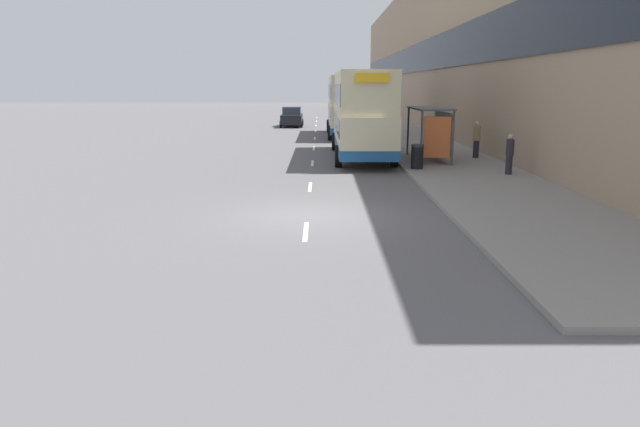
{
  "coord_description": "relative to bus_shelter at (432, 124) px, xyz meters",
  "views": [
    {
      "loc": [
        0.37,
        -15.9,
        3.65
      ],
      "look_at": [
        0.46,
        14.1,
        -3.11
      ],
      "focal_mm": 32.0,
      "sensor_mm": 36.0,
      "label": 1
    }
  ],
  "objects": [
    {
      "name": "lane_mark_0",
      "position": [
        -5.77,
        -13.1,
        -1.87
      ],
      "size": [
        0.12,
        2.0,
        0.01
      ],
      "color": "silver",
      "rests_on": "ground_plane"
    },
    {
      "name": "lane_mark_5",
      "position": [
        -5.77,
        19.72,
        -1.87
      ],
      "size": [
        0.12,
        2.0,
        0.01
      ],
      "color": "silver",
      "rests_on": "ground_plane"
    },
    {
      "name": "pedestrian_1",
      "position": [
        2.21,
        -4.34,
        -0.91
      ],
      "size": [
        0.32,
        0.32,
        1.61
      ],
      "color": "#23232D",
      "rests_on": "ground_plane"
    },
    {
      "name": "terrace_facade",
      "position": [
        4.72,
        27.23,
        4.83
      ],
      "size": [
        3.1,
        93.0,
        13.43
      ],
      "color": "#9E846B",
      "rests_on": "ground_plane"
    },
    {
      "name": "lane_mark_7",
      "position": [
        -5.77,
        32.85,
        -1.87
      ],
      "size": [
        0.12,
        2.0,
        0.01
      ],
      "color": "silver",
      "rests_on": "ground_plane"
    },
    {
      "name": "bus_shelter",
      "position": [
        0.0,
        0.0,
        0.0
      ],
      "size": [
        1.6,
        4.2,
        2.48
      ],
      "color": "#4C4C51",
      "rests_on": "ground_plane"
    },
    {
      "name": "litter_bin",
      "position": [
        -1.22,
        -2.75,
        -1.21
      ],
      "size": [
        0.55,
        0.55,
        1.05
      ],
      "color": "black",
      "rests_on": "ground_plane"
    },
    {
      "name": "lane_mark_4",
      "position": [
        -5.77,
        13.16,
        -1.87
      ],
      "size": [
        0.12,
        2.0,
        0.01
      ],
      "color": "silver",
      "rests_on": "ground_plane"
    },
    {
      "name": "lane_mark_6",
      "position": [
        -5.77,
        26.29,
        -1.87
      ],
      "size": [
        0.12,
        2.0,
        0.01
      ],
      "color": "silver",
      "rests_on": "ground_plane"
    },
    {
      "name": "lane_mark_1",
      "position": [
        -5.77,
        -6.53,
        -1.87
      ],
      "size": [
        0.12,
        2.0,
        0.01
      ],
      "color": "silver",
      "rests_on": "ground_plane"
    },
    {
      "name": "lane_mark_3",
      "position": [
        -5.77,
        6.59,
        -1.87
      ],
      "size": [
        0.12,
        2.0,
        0.01
      ],
      "color": "silver",
      "rests_on": "ground_plane"
    },
    {
      "name": "double_decker_bus_near",
      "position": [
        -3.3,
        2.03,
        0.41
      ],
      "size": [
        2.85,
        10.72,
        4.3
      ],
      "color": "beige",
      "rests_on": "ground_plane"
    },
    {
      "name": "ground_plane",
      "position": [
        -5.77,
        -11.27,
        -1.88
      ],
      "size": [
        220.0,
        220.0,
        0.0
      ],
      "primitive_type": "plane",
      "color": "#5B595B"
    },
    {
      "name": "pavement",
      "position": [
        0.73,
        27.23,
        -1.81
      ],
      "size": [
        5.0,
        93.0,
        0.14
      ],
      "color": "gray",
      "rests_on": "ground_plane"
    },
    {
      "name": "lane_mark_2",
      "position": [
        -5.77,
        0.03,
        -1.87
      ],
      "size": [
        0.12,
        2.0,
        0.01
      ],
      "color": "silver",
      "rests_on": "ground_plane"
    },
    {
      "name": "double_decker_bus_ahead",
      "position": [
        -3.45,
        14.97,
        0.41
      ],
      "size": [
        2.85,
        10.54,
        4.3
      ],
      "color": "beige",
      "rests_on": "ground_plane"
    },
    {
      "name": "car_0",
      "position": [
        -7.95,
        24.9,
        -1.0
      ],
      "size": [
        2.01,
        4.55,
        1.76
      ],
      "rotation": [
        0.0,
        0.0,
        3.14
      ],
      "color": "black",
      "rests_on": "ground_plane"
    },
    {
      "name": "lane_mark_8",
      "position": [
        -5.77,
        39.41,
        -1.87
      ],
      "size": [
        0.12,
        2.0,
        0.01
      ],
      "color": "silver",
      "rests_on": "ground_plane"
    },
    {
      "name": "pedestrian_at_shelter",
      "position": [
        2.32,
        1.01,
        -0.82
      ],
      "size": [
        0.35,
        0.35,
        1.79
      ],
      "color": "#23232D",
      "rests_on": "ground_plane"
    }
  ]
}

